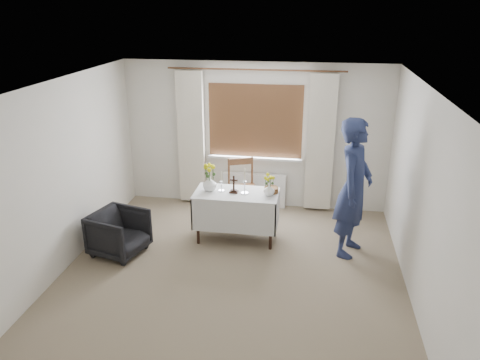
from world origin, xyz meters
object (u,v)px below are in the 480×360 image
object	(u,v)px
wooden_chair	(243,190)
person	(354,188)
flower_vase_right	(269,190)
armchair	(119,233)
flower_vase_left	(210,184)
altar_table	(236,216)
wooden_cross	(234,184)

from	to	relation	value
wooden_chair	person	size ratio (longest dim) A/B	0.50
person	flower_vase_right	distance (m)	1.19
person	flower_vase_right	xyz separation A→B (m)	(-1.18, 0.10, -0.14)
armchair	flower_vase_right	world-z (taller)	flower_vase_right
wooden_chair	flower_vase_left	size ratio (longest dim) A/B	4.58
altar_table	armchair	bearing A→B (deg)	-156.37
armchair	flower_vase_right	bearing A→B (deg)	-56.79
wooden_cross	flower_vase_right	distance (m)	0.52
wooden_chair	person	bearing A→B (deg)	-48.94
wooden_chair	altar_table	bearing A→B (deg)	-110.01
person	altar_table	bearing A→B (deg)	105.02
altar_table	flower_vase_right	distance (m)	0.67
flower_vase_left	flower_vase_right	bearing A→B (deg)	-3.03
altar_table	person	xyz separation A→B (m)	(1.66, -0.13, 0.61)
person	flower_vase_left	world-z (taller)	person
flower_vase_left	wooden_chair	bearing A→B (deg)	62.06
altar_table	wooden_cross	distance (m)	0.52
altar_table	flower_vase_left	bearing A→B (deg)	176.92
flower_vase_right	flower_vase_left	bearing A→B (deg)	176.97
flower_vase_left	person	bearing A→B (deg)	-4.08
wooden_chair	wooden_cross	distance (m)	0.86
wooden_cross	flower_vase_left	distance (m)	0.37
armchair	flower_vase_right	size ratio (longest dim) A/B	4.13
altar_table	person	world-z (taller)	person
altar_table	wooden_cross	bearing A→B (deg)	-171.77
armchair	wooden_cross	xyz separation A→B (m)	(1.54, 0.69, 0.58)
flower_vase_left	flower_vase_right	xyz separation A→B (m)	(0.89, -0.05, -0.02)
altar_table	flower_vase_right	xyz separation A→B (m)	(0.48, -0.03, 0.47)
altar_table	person	distance (m)	1.78
altar_table	flower_vase_right	bearing A→B (deg)	-2.98
altar_table	person	size ratio (longest dim) A/B	0.63
flower_vase_left	wooden_cross	bearing A→B (deg)	-4.26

